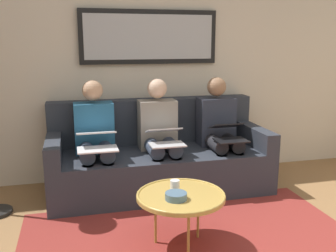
{
  "coord_description": "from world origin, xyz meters",
  "views": [
    {
      "loc": [
        0.84,
        1.61,
        1.51
      ],
      "look_at": [
        0.0,
        -1.7,
        0.75
      ],
      "focal_mm": 40.99,
      "sensor_mm": 36.0,
      "label": 1
    }
  ],
  "objects_px": {
    "person_left": "(219,129)",
    "person_middle": "(159,132)",
    "bowl": "(176,196)",
    "laptop_white": "(97,140)",
    "laptop_silver": "(165,136)",
    "couch": "(158,159)",
    "coffee_table": "(181,196)",
    "laptop_black": "(228,132)",
    "cup": "(175,186)",
    "framed_mirror": "(149,37)",
    "person_right": "(95,136)"
  },
  "relations": [
    {
      "from": "person_left",
      "to": "person_middle",
      "type": "height_order",
      "value": "same"
    },
    {
      "from": "person_left",
      "to": "laptop_black",
      "type": "xyz_separation_m",
      "value": [
        0.0,
        0.24,
        0.02
      ]
    },
    {
      "from": "couch",
      "to": "laptop_silver",
      "type": "bearing_deg",
      "value": 90.0
    },
    {
      "from": "bowl",
      "to": "couch",
      "type": "bearing_deg",
      "value": -97.21
    },
    {
      "from": "person_right",
      "to": "laptop_white",
      "type": "distance_m",
      "value": 0.24
    },
    {
      "from": "couch",
      "to": "person_middle",
      "type": "height_order",
      "value": "person_middle"
    },
    {
      "from": "person_middle",
      "to": "person_right",
      "type": "height_order",
      "value": "same"
    },
    {
      "from": "bowl",
      "to": "laptop_silver",
      "type": "height_order",
      "value": "laptop_silver"
    },
    {
      "from": "couch",
      "to": "bowl",
      "type": "bearing_deg",
      "value": 82.79
    },
    {
      "from": "laptop_silver",
      "to": "laptop_white",
      "type": "xyz_separation_m",
      "value": [
        0.64,
        0.0,
        0.01
      ]
    },
    {
      "from": "cup",
      "to": "person_middle",
      "type": "relative_size",
      "value": 0.08
    },
    {
      "from": "laptop_silver",
      "to": "laptop_white",
      "type": "relative_size",
      "value": 0.96
    },
    {
      "from": "person_right",
      "to": "laptop_silver",
      "type": "bearing_deg",
      "value": 159.3
    },
    {
      "from": "bowl",
      "to": "coffee_table",
      "type": "bearing_deg",
      "value": -127.15
    },
    {
      "from": "bowl",
      "to": "laptop_white",
      "type": "bearing_deg",
      "value": -64.1
    },
    {
      "from": "framed_mirror",
      "to": "laptop_silver",
      "type": "xyz_separation_m",
      "value": [
        0.0,
        0.7,
        -0.92
      ]
    },
    {
      "from": "person_middle",
      "to": "laptop_white",
      "type": "relative_size",
      "value": 3.14
    },
    {
      "from": "bowl",
      "to": "person_left",
      "type": "relative_size",
      "value": 0.14
    },
    {
      "from": "laptop_silver",
      "to": "framed_mirror",
      "type": "bearing_deg",
      "value": -90.0
    },
    {
      "from": "bowl",
      "to": "laptop_white",
      "type": "xyz_separation_m",
      "value": [
        0.48,
        -0.98,
        0.19
      ]
    },
    {
      "from": "framed_mirror",
      "to": "person_left",
      "type": "bearing_deg",
      "value": 144.47
    },
    {
      "from": "cup",
      "to": "person_left",
      "type": "relative_size",
      "value": 0.08
    },
    {
      "from": "person_left",
      "to": "laptop_black",
      "type": "height_order",
      "value": "person_left"
    },
    {
      "from": "cup",
      "to": "laptop_black",
      "type": "relative_size",
      "value": 0.24
    },
    {
      "from": "couch",
      "to": "person_right",
      "type": "xyz_separation_m",
      "value": [
        0.64,
        0.07,
        0.3
      ]
    },
    {
      "from": "framed_mirror",
      "to": "laptop_silver",
      "type": "relative_size",
      "value": 4.26
    },
    {
      "from": "coffee_table",
      "to": "person_left",
      "type": "relative_size",
      "value": 0.57
    },
    {
      "from": "laptop_black",
      "to": "laptop_white",
      "type": "relative_size",
      "value": 1.02
    },
    {
      "from": "laptop_silver",
      "to": "person_right",
      "type": "relative_size",
      "value": 0.31
    },
    {
      "from": "coffee_table",
      "to": "laptop_white",
      "type": "relative_size",
      "value": 1.79
    },
    {
      "from": "laptop_black",
      "to": "person_middle",
      "type": "xyz_separation_m",
      "value": [
        0.64,
        -0.24,
        -0.02
      ]
    },
    {
      "from": "person_right",
      "to": "laptop_white",
      "type": "relative_size",
      "value": 3.14
    },
    {
      "from": "couch",
      "to": "coffee_table",
      "type": "relative_size",
      "value": 3.38
    },
    {
      "from": "framed_mirror",
      "to": "cup",
      "type": "xyz_separation_m",
      "value": [
        0.13,
        1.54,
        -1.09
      ]
    },
    {
      "from": "cup",
      "to": "person_left",
      "type": "xyz_separation_m",
      "value": [
        -0.77,
        -1.09,
        0.15
      ]
    },
    {
      "from": "cup",
      "to": "laptop_white",
      "type": "relative_size",
      "value": 0.25
    },
    {
      "from": "person_middle",
      "to": "cup",
      "type": "bearing_deg",
      "value": 82.93
    },
    {
      "from": "person_left",
      "to": "person_middle",
      "type": "xyz_separation_m",
      "value": [
        0.64,
        0.0,
        0.0
      ]
    },
    {
      "from": "couch",
      "to": "laptop_silver",
      "type": "height_order",
      "value": "couch"
    },
    {
      "from": "laptop_black",
      "to": "person_middle",
      "type": "distance_m",
      "value": 0.68
    },
    {
      "from": "couch",
      "to": "person_left",
      "type": "relative_size",
      "value": 1.93
    },
    {
      "from": "couch",
      "to": "framed_mirror",
      "type": "bearing_deg",
      "value": -90.0
    },
    {
      "from": "couch",
      "to": "laptop_black",
      "type": "distance_m",
      "value": 0.78
    },
    {
      "from": "person_left",
      "to": "laptop_silver",
      "type": "height_order",
      "value": "person_left"
    },
    {
      "from": "framed_mirror",
      "to": "person_right",
      "type": "xyz_separation_m",
      "value": [
        0.64,
        0.46,
        -0.94
      ]
    },
    {
      "from": "laptop_white",
      "to": "coffee_table",
      "type": "bearing_deg",
      "value": 120.5
    },
    {
      "from": "cup",
      "to": "person_middle",
      "type": "distance_m",
      "value": 1.1
    },
    {
      "from": "coffee_table",
      "to": "laptop_black",
      "type": "xyz_separation_m",
      "value": [
        -0.75,
        -0.91,
        0.22
      ]
    },
    {
      "from": "couch",
      "to": "coffee_table",
      "type": "distance_m",
      "value": 1.23
    },
    {
      "from": "person_left",
      "to": "laptop_black",
      "type": "distance_m",
      "value": 0.24
    }
  ]
}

